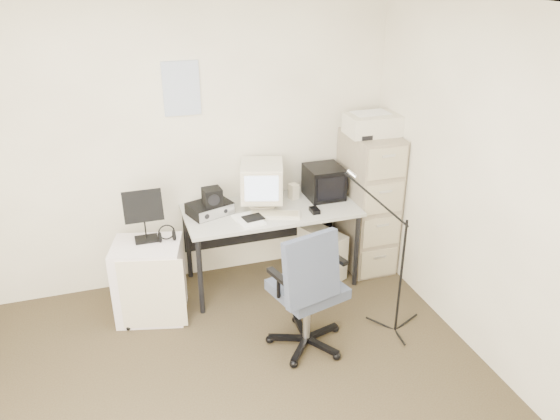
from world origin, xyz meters
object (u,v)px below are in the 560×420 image
object	(u,v)px
office_chair	(307,287)
side_cart	(150,280)
desk	(271,245)
filing_cabinet	(367,202)

from	to	relation	value
office_chair	side_cart	xyz separation A→B (m)	(-1.08, 0.77, -0.19)
office_chair	side_cart	bearing A→B (deg)	129.70
desk	office_chair	size ratio (longest dim) A/B	1.43
office_chair	desk	bearing A→B (deg)	74.02
filing_cabinet	side_cart	distance (m)	2.08
filing_cabinet	office_chair	xyz separation A→B (m)	(-0.97, -0.99, -0.13)
filing_cabinet	desk	bearing A→B (deg)	-178.19
desk	side_cart	size ratio (longest dim) A/B	2.27
filing_cabinet	office_chair	distance (m)	1.39
desk	office_chair	distance (m)	0.98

